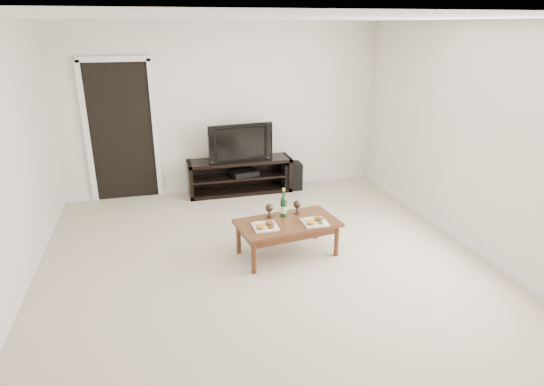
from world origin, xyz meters
The scene contains 14 objects.
floor centered at (0.00, 0.00, 0.00)m, with size 5.50×5.50×0.00m, color beige.
back_wall centered at (0.00, 2.77, 1.30)m, with size 5.00×0.04×2.60m, color white.
ceiling centered at (0.00, 0.00, 2.62)m, with size 5.00×5.50×0.04m, color white.
doorway centered at (-1.55, 2.73, 1.02)m, with size 0.90×0.02×2.05m, color black.
media_console centered at (0.18, 2.50, 0.28)m, with size 1.64×0.45×0.55m, color black.
television centered at (0.18, 2.50, 0.84)m, with size 1.02×0.13×0.59m, color black.
av_receiver centered at (0.25, 2.48, 0.33)m, with size 0.40×0.30×0.08m, color black.
subwoofer centered at (1.04, 2.45, 0.22)m, with size 0.29×0.29×0.44m, color black.
coffee_table centered at (0.31, 0.28, 0.21)m, with size 1.15×0.63×0.42m, color #542B17.
plate_left centered at (0.02, 0.18, 0.45)m, with size 0.27×0.27×0.07m, color white.
plate_right centered at (0.60, 0.16, 0.45)m, with size 0.27×0.27×0.07m, color white.
wine_bottle centered at (0.31, 0.44, 0.59)m, with size 0.07×0.07×0.35m, color #0F3717.
goblet_left centered at (0.14, 0.44, 0.51)m, with size 0.09×0.09×0.17m, color #34261C, non-canonical shape.
goblet_right centered at (0.48, 0.47, 0.51)m, with size 0.09×0.09×0.17m, color #34261C, non-canonical shape.
Camera 1 is at (-1.09, -4.30, 2.55)m, focal length 30.00 mm.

